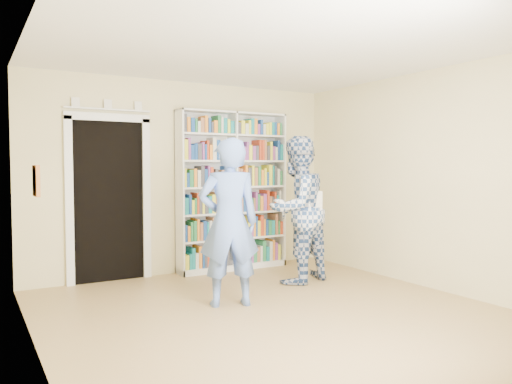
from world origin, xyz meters
The scene contains 11 objects.
floor centered at (0.00, 0.00, 0.00)m, with size 5.00×5.00×0.00m, color #A68150.
ceiling centered at (0.00, 0.00, 2.70)m, with size 5.00×5.00×0.00m, color white.
wall_back centered at (0.00, 2.50, 1.35)m, with size 4.50×4.50×0.00m, color beige.
wall_left centered at (-2.25, 0.00, 1.35)m, with size 5.00×5.00×0.00m, color beige.
wall_right centered at (2.25, 0.00, 1.35)m, with size 5.00×5.00×0.00m, color beige.
bookshelf centered at (0.65, 2.34, 1.16)m, with size 1.67×0.31×2.30m.
doorway centered at (-1.10, 2.48, 1.18)m, with size 1.10×0.08×2.43m.
wall_art centered at (-2.23, 0.20, 1.40)m, with size 0.03×0.25×0.25m, color brown.
man_blue centered at (-0.27, 0.67, 0.91)m, with size 0.66×0.44×1.82m, color #5E80D1.
man_plaid centered at (0.99, 1.19, 0.95)m, with size 0.93×0.72×1.90m, color navy.
paper_sheet centered at (1.11, 0.94, 1.04)m, with size 0.22×0.01×0.31m, color white.
Camera 1 is at (-2.72, -4.12, 1.52)m, focal length 35.00 mm.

